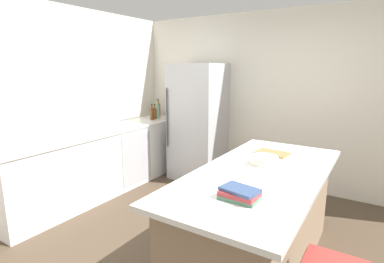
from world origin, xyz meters
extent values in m
plane|color=#4C3D2D|center=(0.00, 0.00, 0.00)|extent=(7.20, 7.20, 0.00)
cube|color=silver|center=(0.00, 2.25, 1.30)|extent=(6.00, 0.10, 2.60)
cube|color=silver|center=(-2.45, 0.00, 1.30)|extent=(0.10, 6.00, 2.60)
cube|color=white|center=(-2.08, 0.60, 0.44)|extent=(0.63, 3.01, 0.89)
cube|color=white|center=(-2.08, 0.60, 0.90)|extent=(0.66, 3.04, 0.03)
cube|color=#B2B5BA|center=(-1.76, 0.97, 0.44)|extent=(0.01, 0.60, 0.75)
cube|color=#8E755B|center=(0.44, 0.15, 0.44)|extent=(0.83, 1.96, 0.87)
cube|color=white|center=(0.44, 0.15, 0.89)|extent=(0.99, 2.16, 0.04)
cube|color=#B7BABF|center=(-1.23, 1.85, 0.92)|extent=(0.78, 0.70, 1.85)
cylinder|color=#4C4C51|center=(-1.58, 1.48, 1.02)|extent=(0.02, 0.02, 0.92)
cylinder|color=silver|center=(-2.14, 0.25, 0.93)|extent=(0.05, 0.05, 0.02)
cylinder|color=silver|center=(-2.14, 0.25, 1.08)|extent=(0.02, 0.02, 0.28)
cylinder|color=silver|center=(-2.08, 0.25, 1.20)|extent=(0.14, 0.02, 0.02)
cylinder|color=gray|center=(-2.06, 0.58, 0.93)|extent=(0.14, 0.14, 0.01)
cylinder|color=white|center=(-2.06, 0.58, 1.06)|extent=(0.11, 0.11, 0.26)
cylinder|color=gray|center=(-2.06, 0.58, 1.21)|extent=(0.02, 0.02, 0.04)
cylinder|color=#994C23|center=(-2.16, 2.01, 1.03)|extent=(0.06, 0.06, 0.22)
cylinder|color=#994C23|center=(-2.16, 2.01, 1.18)|extent=(0.02, 0.02, 0.07)
cylinder|color=black|center=(-2.16, 2.01, 1.22)|extent=(0.02, 0.02, 0.01)
cylinder|color=red|center=(-2.09, 1.91, 0.99)|extent=(0.05, 0.05, 0.15)
cylinder|color=red|center=(-2.09, 1.91, 1.09)|extent=(0.02, 0.02, 0.05)
cylinder|color=black|center=(-2.09, 1.91, 1.12)|extent=(0.02, 0.02, 0.01)
cylinder|color=#8CB79E|center=(-2.03, 1.81, 1.04)|extent=(0.08, 0.08, 0.24)
cylinder|color=#8CB79E|center=(-2.03, 1.81, 1.20)|extent=(0.03, 0.03, 0.08)
cylinder|color=black|center=(-2.03, 1.81, 1.24)|extent=(0.03, 0.03, 0.01)
cylinder|color=brown|center=(-2.02, 1.72, 1.01)|extent=(0.07, 0.07, 0.18)
cylinder|color=brown|center=(-2.02, 1.72, 1.13)|extent=(0.03, 0.03, 0.06)
cylinder|color=black|center=(-2.02, 1.72, 1.17)|extent=(0.04, 0.04, 0.01)
cylinder|color=#5B3319|center=(-1.99, 1.62, 1.02)|extent=(0.06, 0.06, 0.20)
cylinder|color=#5B3319|center=(-1.99, 1.62, 1.15)|extent=(0.02, 0.02, 0.06)
cylinder|color=black|center=(-1.99, 1.62, 1.18)|extent=(0.03, 0.03, 0.01)
cube|color=#4C7F60|center=(0.51, -0.45, 0.93)|extent=(0.25, 0.18, 0.02)
cube|color=#A83338|center=(0.51, -0.45, 0.95)|extent=(0.26, 0.19, 0.03)
cube|color=#334770|center=(0.51, -0.45, 0.98)|extent=(0.27, 0.21, 0.02)
cylinder|color=silver|center=(0.39, 0.37, 0.95)|extent=(0.25, 0.25, 0.08)
cube|color=#9E7042|center=(0.35, 0.74, 0.92)|extent=(0.34, 0.25, 0.02)
camera|label=1|loc=(1.25, -2.22, 1.78)|focal=28.08mm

